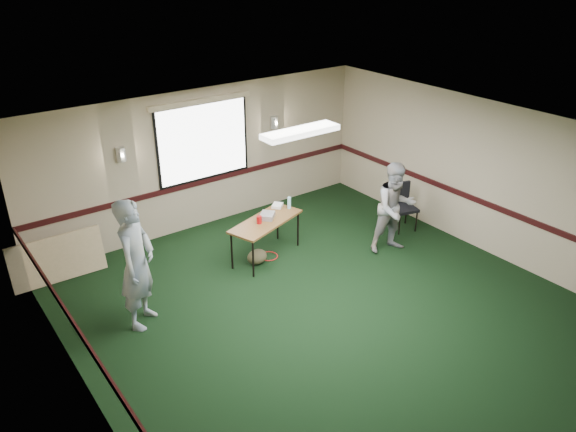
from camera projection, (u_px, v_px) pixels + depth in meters
ground at (340, 319)px, 8.35m from camera, size 8.00×8.00×0.00m
room_shell at (258, 178)px, 9.19m from camera, size 8.00×8.02×8.00m
folding_table at (266, 223)px, 9.73m from camera, size 1.55×1.00×0.72m
projector at (267, 216)px, 9.77m from camera, size 0.36×0.35×0.09m
game_console at (277, 205)px, 10.20m from camera, size 0.27×0.27×0.05m
red_cup at (259, 220)px, 9.58m from camera, size 0.09×0.09×0.13m
water_bottle at (289, 203)px, 10.10m from camera, size 0.07×0.07×0.22m
duffel_bag at (257, 257)px, 9.75m from camera, size 0.40×0.31×0.26m
cable_coil at (268, 256)px, 10.01m from camera, size 0.36×0.36×0.02m
folded_table at (58, 259)px, 9.19m from camera, size 1.50×0.26×0.76m
conference_chair at (402, 202)px, 10.84m from camera, size 0.55×0.56×0.90m
person_left at (137, 264)px, 7.87m from camera, size 0.85×0.84×1.97m
person_right at (395, 208)px, 9.89m from camera, size 0.94×0.81×1.67m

